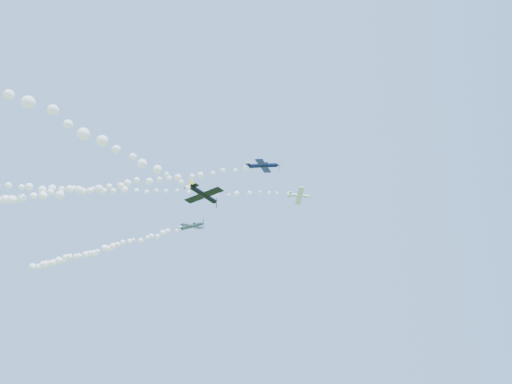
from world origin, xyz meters
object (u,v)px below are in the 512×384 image
(plane_white, at_px, (299,196))
(plane_navy, at_px, (263,166))
(plane_grey, at_px, (192,226))
(plane_black, at_px, (204,195))

(plane_white, bearing_deg, plane_navy, -121.56)
(plane_white, relative_size, plane_navy, 0.78)
(plane_navy, xyz_separation_m, plane_grey, (-23.38, 15.19, -6.01))
(plane_white, height_order, plane_navy, plane_white)
(plane_white, relative_size, plane_black, 0.75)
(plane_white, height_order, plane_black, plane_white)
(plane_white, relative_size, plane_grey, 0.79)
(plane_white, xyz_separation_m, plane_black, (-12.62, -34.12, -14.09))
(plane_grey, bearing_deg, plane_black, -46.52)
(plane_navy, bearing_deg, plane_black, -125.62)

